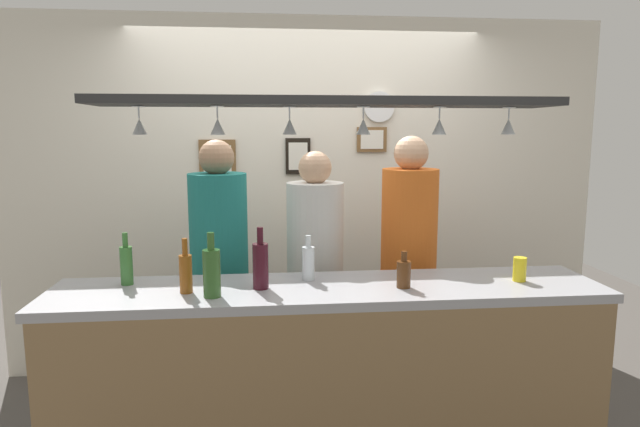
# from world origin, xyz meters

# --- Properties ---
(back_wall) EXTENTS (4.40, 0.06, 2.60)m
(back_wall) POSITION_xyz_m (0.00, 1.10, 1.30)
(back_wall) COLOR silver
(back_wall) RESTS_ON ground_plane
(bar_counter) EXTENTS (2.70, 0.55, 1.04)m
(bar_counter) POSITION_xyz_m (0.00, -0.51, 0.70)
(bar_counter) COLOR #99999E
(bar_counter) RESTS_ON ground_plane
(overhead_glass_rack) EXTENTS (2.20, 0.36, 0.04)m
(overhead_glass_rack) POSITION_xyz_m (0.00, -0.30, 1.93)
(overhead_glass_rack) COLOR black
(hanging_wineglass_far_left) EXTENTS (0.07, 0.07, 0.13)m
(hanging_wineglass_far_left) POSITION_xyz_m (-0.89, -0.25, 1.82)
(hanging_wineglass_far_left) COLOR silver
(hanging_wineglass_far_left) RESTS_ON overhead_glass_rack
(hanging_wineglass_left) EXTENTS (0.07, 0.07, 0.13)m
(hanging_wineglass_left) POSITION_xyz_m (-0.52, -0.32, 1.82)
(hanging_wineglass_left) COLOR silver
(hanging_wineglass_left) RESTS_ON overhead_glass_rack
(hanging_wineglass_center_left) EXTENTS (0.07, 0.07, 0.13)m
(hanging_wineglass_center_left) POSITION_xyz_m (-0.18, -0.26, 1.82)
(hanging_wineglass_center_left) COLOR silver
(hanging_wineglass_center_left) RESTS_ON overhead_glass_rack
(hanging_wineglass_center) EXTENTS (0.07, 0.07, 0.13)m
(hanging_wineglass_center) POSITION_xyz_m (0.17, -0.31, 1.82)
(hanging_wineglass_center) COLOR silver
(hanging_wineglass_center) RESTS_ON overhead_glass_rack
(hanging_wineglass_center_right) EXTENTS (0.07, 0.07, 0.13)m
(hanging_wineglass_center_right) POSITION_xyz_m (0.53, -0.33, 1.82)
(hanging_wineglass_center_right) COLOR silver
(hanging_wineglass_center_right) RESTS_ON overhead_glass_rack
(hanging_wineglass_right) EXTENTS (0.07, 0.07, 0.13)m
(hanging_wineglass_right) POSITION_xyz_m (0.89, -0.32, 1.82)
(hanging_wineglass_right) COLOR silver
(hanging_wineglass_right) RESTS_ON overhead_glass_rack
(person_left_teal_shirt) EXTENTS (0.34, 0.34, 1.74)m
(person_left_teal_shirt) POSITION_xyz_m (-0.58, 0.28, 1.05)
(person_left_teal_shirt) COLOR #2D334C
(person_left_teal_shirt) RESTS_ON ground_plane
(person_middle_white_patterned_shirt) EXTENTS (0.34, 0.34, 1.67)m
(person_middle_white_patterned_shirt) POSITION_xyz_m (-0.01, 0.28, 1.01)
(person_middle_white_patterned_shirt) COLOR #2D334C
(person_middle_white_patterned_shirt) RESTS_ON ground_plane
(person_right_orange_shirt) EXTENTS (0.34, 0.34, 1.76)m
(person_right_orange_shirt) POSITION_xyz_m (0.57, 0.28, 1.07)
(person_right_orange_shirt) COLOR #2D334C
(person_right_orange_shirt) RESTS_ON ground_plane
(bottle_champagne_green) EXTENTS (0.08, 0.08, 0.30)m
(bottle_champagne_green) POSITION_xyz_m (-0.55, -0.47, 1.16)
(bottle_champagne_green) COLOR #2D5623
(bottle_champagne_green) RESTS_ON bar_counter
(bottle_beer_brown_stubby) EXTENTS (0.07, 0.07, 0.18)m
(bottle_beer_brown_stubby) POSITION_xyz_m (0.35, -0.41, 1.11)
(bottle_beer_brown_stubby) COLOR #512D14
(bottle_beer_brown_stubby) RESTS_ON bar_counter
(bottle_soda_clear) EXTENTS (0.06, 0.06, 0.23)m
(bottle_soda_clear) POSITION_xyz_m (-0.09, -0.23, 1.13)
(bottle_soda_clear) COLOR silver
(bottle_soda_clear) RESTS_ON bar_counter
(bottle_wine_dark_red) EXTENTS (0.08, 0.08, 0.30)m
(bottle_wine_dark_red) POSITION_xyz_m (-0.33, -0.36, 1.16)
(bottle_wine_dark_red) COLOR #380F19
(bottle_wine_dark_red) RESTS_ON bar_counter
(bottle_beer_green_import) EXTENTS (0.06, 0.06, 0.26)m
(bottle_beer_green_import) POSITION_xyz_m (-0.99, -0.22, 1.14)
(bottle_beer_green_import) COLOR #336B2D
(bottle_beer_green_import) RESTS_ON bar_counter
(bottle_beer_amber_tall) EXTENTS (0.06, 0.06, 0.26)m
(bottle_beer_amber_tall) POSITION_xyz_m (-0.68, -0.39, 1.14)
(bottle_beer_amber_tall) COLOR brown
(bottle_beer_amber_tall) RESTS_ON bar_counter
(drink_can) EXTENTS (0.07, 0.07, 0.12)m
(drink_can) POSITION_xyz_m (0.97, -0.36, 1.10)
(drink_can) COLOR yellow
(drink_can) RESTS_ON bar_counter
(picture_frame_caricature) EXTENTS (0.26, 0.02, 0.34)m
(picture_frame_caricature) POSITION_xyz_m (-0.64, 1.06, 1.56)
(picture_frame_caricature) COLOR brown
(picture_frame_caricature) RESTS_ON back_wall
(picture_frame_crest) EXTENTS (0.18, 0.02, 0.26)m
(picture_frame_crest) POSITION_xyz_m (-0.06, 1.06, 1.61)
(picture_frame_crest) COLOR black
(picture_frame_crest) RESTS_ON back_wall
(picture_frame_upper_small) EXTENTS (0.22, 0.02, 0.18)m
(picture_frame_upper_small) POSITION_xyz_m (0.48, 1.06, 1.73)
(picture_frame_upper_small) COLOR brown
(picture_frame_upper_small) RESTS_ON back_wall
(wall_clock) EXTENTS (0.22, 0.03, 0.22)m
(wall_clock) POSITION_xyz_m (0.53, 1.05, 1.96)
(wall_clock) COLOR white
(wall_clock) RESTS_ON back_wall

